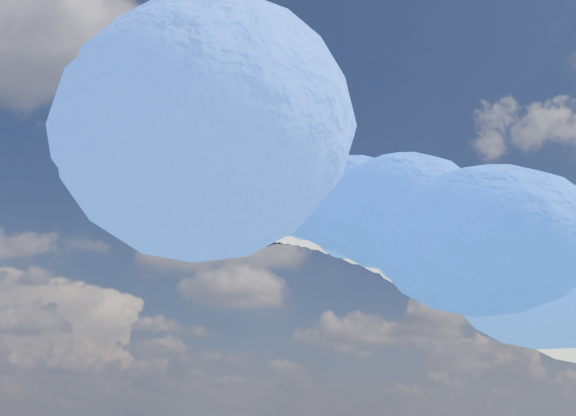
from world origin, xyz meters
name	(u,v)px	position (x,y,z in m)	size (l,w,h in m)	color
jet_0	(124,191)	(-30.58, -5.56, 97.31)	(9.67, 12.97, 2.86)	black
trail_0	(131,179)	(-30.58, -58.89, 81.47)	(7.23, 103.06, 37.07)	#2359FE
jet_1	(194,209)	(-17.94, 2.22, 97.31)	(9.67, 12.97, 2.86)	black
trail_1	(249,211)	(-17.94, -51.11, 81.47)	(7.23, 103.06, 37.07)	blue
jet_2	(232,226)	(-9.28, 12.27, 97.31)	(9.67, 12.97, 2.86)	black
trail_2	(303,239)	(-9.28, -41.06, 81.47)	(7.23, 103.06, 37.07)	#2065FF
jet_3	(289,228)	(1.78, 10.61, 97.31)	(9.67, 12.97, 2.86)	black
trail_3	(392,241)	(1.78, -42.72, 81.47)	(7.23, 103.06, 37.07)	white
jet_4	(271,242)	(0.93, 22.61, 97.31)	(9.67, 12.97, 2.86)	black
trail_4	(354,261)	(0.93, -30.72, 81.47)	(7.23, 103.06, 37.07)	white
jet_5	(315,235)	(8.27, 14.53, 97.31)	(9.67, 12.97, 2.86)	black
trail_5	(428,251)	(8.27, -38.80, 81.47)	(7.23, 103.06, 37.07)	red
jet_6	(392,225)	(20.90, 4.04, 97.31)	(9.67, 12.97, 2.86)	black
trail_6	(560,237)	(20.90, -49.30, 81.47)	(7.23, 103.06, 37.07)	#F50510
jet_7	(457,213)	(29.67, -6.56, 97.31)	(9.67, 12.97, 2.86)	black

